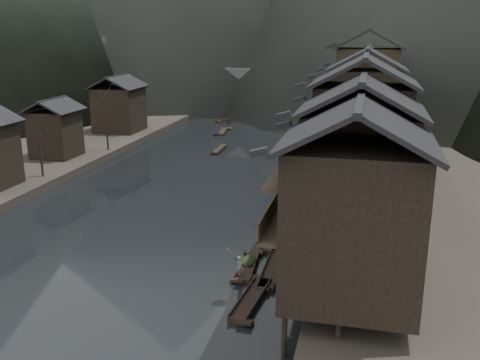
% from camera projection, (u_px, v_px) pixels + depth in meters
% --- Properties ---
extents(water, '(300.00, 300.00, 0.00)m').
position_uv_depth(water, '(124.00, 253.00, 41.31)').
color(water, black).
rests_on(water, ground).
extents(left_bank, '(40.00, 200.00, 1.20)m').
position_uv_depth(left_bank, '(33.00, 131.00, 86.45)').
color(left_bank, '#2D2823').
rests_on(left_bank, ground).
extents(stilt_houses, '(9.00, 67.60, 16.88)m').
position_uv_depth(stilt_houses, '(364.00, 110.00, 52.96)').
color(stilt_houses, black).
rests_on(stilt_houses, ground).
extents(left_houses, '(8.10, 53.20, 8.73)m').
position_uv_depth(left_houses, '(36.00, 125.00, 63.19)').
color(left_houses, black).
rests_on(left_houses, left_bank).
extents(bare_trees, '(3.78, 42.32, 7.55)m').
position_uv_depth(bare_trees, '(4.00, 137.00, 52.44)').
color(bare_trees, black).
rests_on(bare_trees, left_bank).
extents(moored_sampans, '(3.53, 59.87, 0.47)m').
position_uv_depth(moored_sampans, '(309.00, 187.00, 57.74)').
color(moored_sampans, black).
rests_on(moored_sampans, water).
extents(midriver_boats, '(7.58, 29.97, 0.45)m').
position_uv_depth(midriver_boats, '(223.00, 132.00, 88.18)').
color(midriver_boats, black).
rests_on(midriver_boats, water).
extents(stone_bridge, '(40.00, 6.00, 9.00)m').
position_uv_depth(stone_bridge, '(280.00, 88.00, 107.16)').
color(stone_bridge, '#4C4C4F').
rests_on(stone_bridge, ground).
extents(hero_sampan, '(1.49, 5.53, 0.44)m').
position_uv_depth(hero_sampan, '(248.00, 266.00, 38.65)').
color(hero_sampan, black).
rests_on(hero_sampan, water).
extents(cargo_heap, '(1.21, 1.58, 0.72)m').
position_uv_depth(cargo_heap, '(249.00, 257.00, 38.72)').
color(cargo_heap, black).
rests_on(cargo_heap, hero_sampan).
extents(boatman, '(0.67, 0.67, 1.57)m').
position_uv_depth(boatman, '(240.00, 264.00, 36.61)').
color(boatman, slate).
rests_on(boatman, hero_sampan).
extents(bamboo_pole, '(1.71, 2.14, 2.94)m').
position_uv_depth(bamboo_pole, '(242.00, 233.00, 35.95)').
color(bamboo_pole, '#8C7A51').
rests_on(bamboo_pole, boatman).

